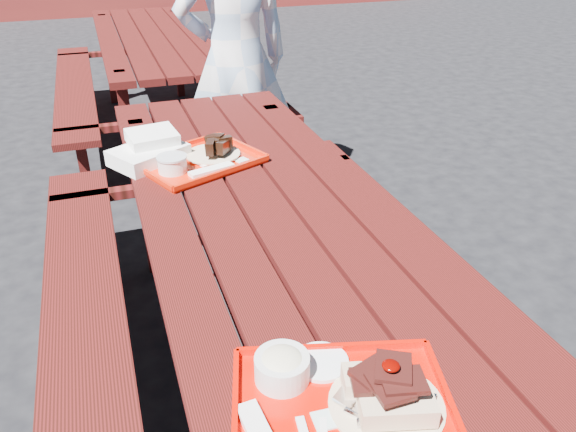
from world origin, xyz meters
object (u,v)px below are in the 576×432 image
at_px(picnic_table_far, 155,61).
at_px(far_tray, 198,159).
at_px(picnic_table_near, 272,267).
at_px(near_tray, 342,392).
at_px(person, 236,61).

xyz_separation_m(picnic_table_far, far_tray, (-0.14, -2.37, 0.21)).
bearing_deg(picnic_table_far, far_tray, -93.26).
xyz_separation_m(picnic_table_near, picnic_table_far, (0.00, 2.80, 0.00)).
xyz_separation_m(picnic_table_far, near_tray, (-0.10, -3.53, 0.22)).
relative_size(far_tray, person, 0.29).
distance_m(picnic_table_near, person, 1.52).
distance_m(picnic_table_far, person, 1.39).
bearing_deg(picnic_table_near, near_tray, -97.69).
height_order(picnic_table_near, picnic_table_far, same).
bearing_deg(picnic_table_far, picnic_table_near, -90.00).
distance_m(picnic_table_far, far_tray, 2.39).
xyz_separation_m(picnic_table_near, person, (0.27, 1.46, 0.28)).
bearing_deg(picnic_table_far, near_tray, -91.61).
bearing_deg(picnic_table_near, picnic_table_far, 90.00).
height_order(near_tray, person, person).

